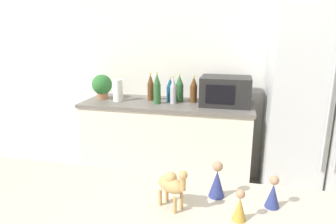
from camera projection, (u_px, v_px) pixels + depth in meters
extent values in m
cube|color=white|center=(223.00, 63.00, 3.17)|extent=(8.00, 0.06, 2.55)
cube|color=silver|center=(167.00, 145.00, 3.19)|extent=(1.71, 0.60, 0.86)
cube|color=#66605B|center=(167.00, 104.00, 3.08)|extent=(1.74, 0.63, 0.03)
cube|color=silver|center=(322.00, 111.00, 2.69)|extent=(0.96, 0.69, 1.82)
cube|color=black|center=(334.00, 122.00, 2.37)|extent=(0.01, 0.01, 1.75)
cylinder|color=#B2B5BA|center=(329.00, 111.00, 2.34)|extent=(0.02, 0.02, 1.00)
cube|color=#B7AD99|center=(181.00, 214.00, 1.11)|extent=(2.09, 0.54, 0.03)
cylinder|color=#9E6B47|center=(103.00, 95.00, 3.23)|extent=(0.12, 0.12, 0.08)
sphere|color=#2D7033|center=(102.00, 85.00, 3.19)|extent=(0.21, 0.21, 0.21)
cylinder|color=white|center=(118.00, 90.00, 3.10)|extent=(0.10, 0.10, 0.22)
cube|color=black|center=(226.00, 91.00, 2.93)|extent=(0.48, 0.36, 0.28)
cube|color=black|center=(220.00, 94.00, 2.76)|extent=(0.26, 0.01, 0.17)
cylinder|color=#B2B7BC|center=(173.00, 95.00, 3.01)|extent=(0.06, 0.06, 0.17)
cone|color=#B2B7BC|center=(173.00, 82.00, 2.97)|extent=(0.06, 0.06, 0.10)
cylinder|color=gold|center=(173.00, 77.00, 2.96)|extent=(0.02, 0.02, 0.01)
cylinder|color=brown|center=(151.00, 92.00, 3.15)|extent=(0.07, 0.07, 0.18)
cone|color=brown|center=(150.00, 79.00, 3.11)|extent=(0.06, 0.06, 0.10)
cylinder|color=gold|center=(150.00, 74.00, 3.10)|extent=(0.02, 0.02, 0.01)
cylinder|color=brown|center=(194.00, 94.00, 3.06)|extent=(0.07, 0.07, 0.17)
cone|color=brown|center=(194.00, 81.00, 3.02)|extent=(0.07, 0.07, 0.10)
cylinder|color=gold|center=(194.00, 76.00, 3.01)|extent=(0.03, 0.03, 0.01)
cylinder|color=navy|center=(170.00, 94.00, 3.11)|extent=(0.07, 0.07, 0.15)
cone|color=navy|center=(170.00, 82.00, 3.08)|extent=(0.07, 0.07, 0.09)
cylinder|color=gold|center=(170.00, 78.00, 3.07)|extent=(0.03, 0.03, 0.01)
cylinder|color=#2D6033|center=(157.00, 94.00, 2.99)|extent=(0.07, 0.07, 0.20)
cone|color=#2D6033|center=(157.00, 79.00, 2.95)|extent=(0.07, 0.07, 0.11)
cylinder|color=gold|center=(157.00, 73.00, 2.94)|extent=(0.03, 0.03, 0.01)
cylinder|color=#2D6033|center=(179.00, 93.00, 3.11)|extent=(0.08, 0.08, 0.17)
cone|color=#2D6033|center=(180.00, 80.00, 3.07)|extent=(0.08, 0.08, 0.10)
cylinder|color=gold|center=(180.00, 75.00, 3.06)|extent=(0.03, 0.03, 0.01)
ellipsoid|color=tan|center=(171.00, 184.00, 1.10)|extent=(0.13, 0.11, 0.06)
sphere|color=tan|center=(171.00, 178.00, 1.09)|extent=(0.05, 0.05, 0.05)
cylinder|color=tan|center=(183.00, 183.00, 1.05)|extent=(0.02, 0.02, 0.06)
sphere|color=tan|center=(183.00, 175.00, 1.05)|extent=(0.03, 0.03, 0.03)
cylinder|color=tan|center=(181.00, 201.00, 1.10)|extent=(0.01, 0.01, 0.06)
cylinder|color=tan|center=(175.00, 205.00, 1.08)|extent=(0.01, 0.01, 0.06)
cylinder|color=tan|center=(167.00, 194.00, 1.15)|extent=(0.01, 0.01, 0.06)
cylinder|color=tan|center=(160.00, 198.00, 1.13)|extent=(0.01, 0.01, 0.06)
cone|color=navy|center=(273.00, 196.00, 1.11)|extent=(0.05, 0.05, 0.09)
sphere|color=#A37A5B|center=(274.00, 180.00, 1.10)|extent=(0.03, 0.03, 0.03)
cone|color=navy|center=(217.00, 184.00, 1.18)|extent=(0.06, 0.06, 0.11)
sphere|color=#A37A5B|center=(218.00, 166.00, 1.16)|extent=(0.04, 0.04, 0.04)
cone|color=#B28933|center=(240.00, 209.00, 1.04)|extent=(0.05, 0.05, 0.08)
sphere|color=#A37A5B|center=(241.00, 194.00, 1.02)|extent=(0.03, 0.03, 0.03)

